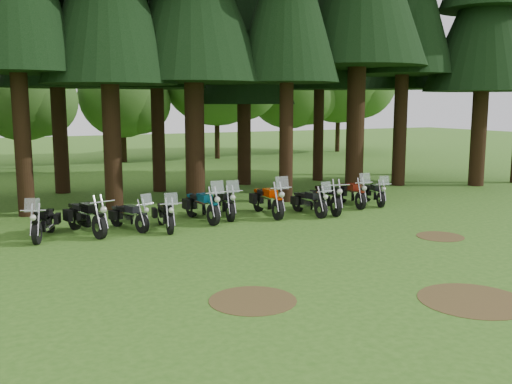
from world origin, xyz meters
TOP-DOWN VIEW (x-y plane):
  - ground at (0.00, 0.00)m, footprint 120.00×120.00m
  - pine_back_4 at (4.04, 13.25)m, footprint 4.94×4.94m
  - decid_3 at (-4.71, 25.13)m, footprint 6.12×5.95m
  - decid_4 at (1.58, 26.32)m, footprint 5.93×5.76m
  - decid_5 at (8.29, 25.71)m, footprint 8.45×8.21m
  - decid_6 at (14.85, 27.01)m, footprint 7.06×6.86m
  - decid_7 at (19.46, 26.83)m, footprint 8.44×8.20m
  - dirt_patch_0 at (-3.00, -2.00)m, footprint 1.80×1.80m
  - dirt_patch_1 at (4.50, 0.50)m, footprint 1.40×1.40m
  - dirt_patch_2 at (1.00, -4.00)m, footprint 2.20×2.20m
  - motorcycle_0 at (-6.15, 5.60)m, footprint 1.02×2.12m
  - motorcycle_1 at (-4.92, 5.59)m, footprint 0.79×2.35m
  - motorcycle_2 at (-3.60, 5.60)m, footprint 0.93×1.94m
  - motorcycle_3 at (-2.57, 5.14)m, footprint 0.51×2.11m
  - motorcycle_4 at (-1.06, 5.81)m, footprint 0.54×2.41m
  - motorcycle_5 at (-0.14, 6.11)m, footprint 0.56×2.30m
  - motorcycle_6 at (1.38, 5.67)m, footprint 0.51×2.46m
  - motorcycle_7 at (2.77, 5.14)m, footprint 0.42×2.09m
  - motorcycle_8 at (3.64, 5.30)m, footprint 0.67×2.41m
  - motorcycle_9 at (5.15, 5.90)m, footprint 0.63×2.26m
  - motorcycle_10 at (6.19, 5.82)m, footprint 0.77×1.97m

SIDE VIEW (x-z plane):
  - ground at x=0.00m, z-range 0.00..0.00m
  - dirt_patch_0 at x=-3.00m, z-range 0.00..0.01m
  - dirt_patch_1 at x=4.50m, z-range 0.00..0.01m
  - dirt_patch_2 at x=1.00m, z-range 0.00..0.01m
  - motorcycle_10 at x=6.19m, z-range -0.21..1.04m
  - motorcycle_2 at x=-3.60m, z-range -0.21..1.04m
  - motorcycle_7 at x=2.77m, z-range -0.22..1.10m
  - motorcycle_3 at x=-2.57m, z-range -0.22..1.10m
  - motorcycle_0 at x=-6.15m, z-range -0.23..1.14m
  - motorcycle_9 at x=5.15m, z-range -0.23..1.18m
  - motorcycle_5 at x=-0.14m, z-range -0.24..1.20m
  - motorcycle_1 at x=-4.92m, z-range 0.01..0.99m
  - motorcycle_8 at x=3.64m, z-range 0.01..1.00m
  - motorcycle_4 at x=-1.06m, z-range -0.25..1.26m
  - motorcycle_6 at x=1.38m, z-range -0.26..1.29m
  - decid_4 at x=1.58m, z-range 0.67..8.07m
  - decid_3 at x=-4.71m, z-range 0.69..8.34m
  - decid_6 at x=14.85m, z-range 0.79..9.61m
  - decid_7 at x=19.46m, z-range 0.95..11.50m
  - decid_5 at x=8.29m, z-range 0.95..11.51m
  - pine_back_4 at x=4.04m, z-range 1.36..15.14m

